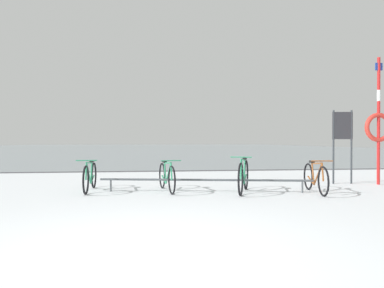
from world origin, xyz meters
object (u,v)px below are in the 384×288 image
bicycle_3 (315,178)px  bicycle_1 (167,177)px  info_sign (342,134)px  bicycle_2 (243,176)px  rescue_post (379,125)px  bicycle_0 (90,177)px

bicycle_3 → bicycle_1: bearing=168.4°
info_sign → bicycle_2: bearing=-157.9°
bicycle_1 → info_sign: size_ratio=0.83×
info_sign → rescue_post: size_ratio=0.59×
bicycle_1 → bicycle_2: 1.78m
bicycle_1 → rescue_post: size_ratio=0.49×
bicycle_1 → bicycle_3: (3.33, -0.68, 0.00)m
bicycle_0 → bicycle_3: bearing=-10.0°
bicycle_0 → rescue_post: 7.66m
bicycle_1 → info_sign: (4.88, 0.85, 1.04)m
bicycle_0 → bicycle_1: (1.78, -0.22, -0.00)m
bicycle_3 → rescue_post: size_ratio=0.48×
bicycle_2 → rescue_post: bearing=14.0°
bicycle_2 → info_sign: bearing=22.1°
bicycle_0 → bicycle_1: 1.80m
bicycle_1 → bicycle_3: size_ratio=1.01×
rescue_post → bicycle_0: bearing=-177.3°
bicycle_2 → rescue_post: 4.33m
bicycle_0 → bicycle_2: 3.57m
bicycle_1 → rescue_post: (5.76, 0.57, 1.28)m
bicycle_3 → bicycle_2: bearing=171.1°
bicycle_1 → bicycle_3: bicycle_3 is taller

